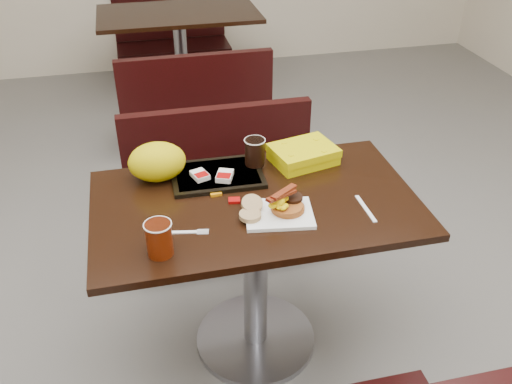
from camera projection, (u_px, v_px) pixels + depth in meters
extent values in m
cube|color=slate|center=(256.00, 340.00, 2.47)|extent=(6.00, 7.00, 0.01)
cube|color=white|center=(279.00, 214.00, 1.98)|extent=(0.26, 0.22, 0.01)
cylinder|color=#A1501A|center=(288.00, 207.00, 1.98)|extent=(0.13, 0.13, 0.02)
cylinder|color=black|center=(293.00, 197.00, 2.00)|extent=(0.09, 0.09, 0.01)
ellipsoid|color=#F4E004|center=(279.00, 202.00, 1.95)|extent=(0.08, 0.07, 0.04)
cylinder|color=tan|center=(250.00, 215.00, 1.94)|extent=(0.09, 0.09, 0.02)
cylinder|color=tan|center=(252.00, 204.00, 1.98)|extent=(0.08, 0.08, 0.04)
cylinder|color=maroon|center=(159.00, 239.00, 1.77)|extent=(0.10, 0.10, 0.12)
cube|color=white|center=(366.00, 209.00, 2.01)|extent=(0.02, 0.17, 0.00)
cube|color=#C77408|center=(216.00, 193.00, 2.09)|extent=(0.05, 0.04, 0.01)
cube|color=#8C0504|center=(234.00, 200.00, 2.05)|extent=(0.05, 0.04, 0.01)
cube|color=black|center=(217.00, 175.00, 2.20)|extent=(0.36, 0.26, 0.02)
cube|color=silver|center=(200.00, 175.00, 2.16)|extent=(0.08, 0.09, 0.02)
cube|color=silver|center=(225.00, 176.00, 2.15)|extent=(0.08, 0.10, 0.02)
cylinder|color=black|center=(255.00, 152.00, 2.22)|extent=(0.10, 0.10, 0.11)
cube|color=#CCBE03|center=(303.00, 154.00, 2.28)|extent=(0.29, 0.24, 0.07)
ellipsoid|color=#D4C007|center=(157.00, 162.00, 2.15)|extent=(0.24, 0.19, 0.15)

